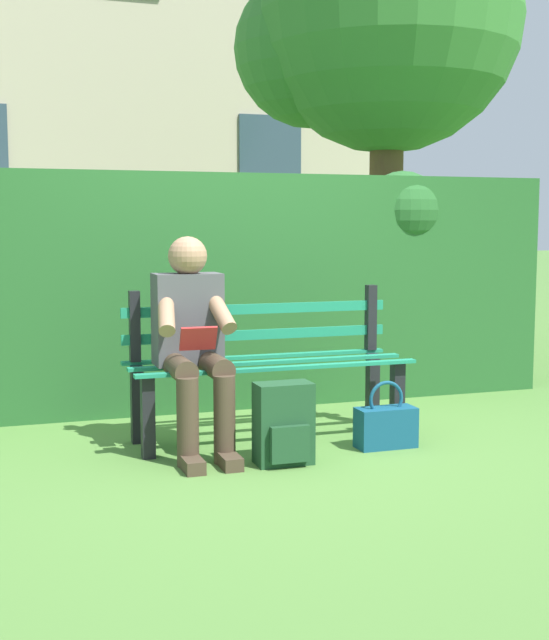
{
  "coord_description": "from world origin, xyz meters",
  "views": [
    {
      "loc": [
        1.56,
        4.74,
        1.28
      ],
      "look_at": [
        0.0,
        0.1,
        0.73
      ],
      "focal_mm": 48.24,
      "sensor_mm": 36.0,
      "label": 1
    }
  ],
  "objects_px": {
    "person_seated": "(193,337)",
    "handbag": "(386,426)",
    "tree": "(375,27)",
    "park_bench": "(266,365)",
    "backpack": "(284,424)"
  },
  "relations": [
    {
      "from": "backpack",
      "to": "handbag",
      "type": "bearing_deg",
      "value": -168.62
    },
    {
      "from": "person_seated",
      "to": "backpack",
      "type": "height_order",
      "value": "person_seated"
    },
    {
      "from": "handbag",
      "to": "backpack",
      "type": "bearing_deg",
      "value": 11.38
    },
    {
      "from": "tree",
      "to": "backpack",
      "type": "bearing_deg",
      "value": 58.29
    },
    {
      "from": "person_seated",
      "to": "tree",
      "type": "bearing_deg",
      "value": -130.01
    },
    {
      "from": "person_seated",
      "to": "handbag",
      "type": "distance_m",
      "value": 1.21
    },
    {
      "from": "tree",
      "to": "person_seated",
      "type": "bearing_deg",
      "value": 49.99
    },
    {
      "from": "person_seated",
      "to": "backpack",
      "type": "xyz_separation_m",
      "value": [
        -0.39,
        0.41,
        -0.43
      ]
    },
    {
      "from": "person_seated",
      "to": "handbag",
      "type": "bearing_deg",
      "value": 165.33
    },
    {
      "from": "park_bench",
      "to": "handbag",
      "type": "xyz_separation_m",
      "value": [
        -0.58,
        0.45,
        -0.31
      ]
    },
    {
      "from": "tree",
      "to": "park_bench",
      "type": "bearing_deg",
      "value": 54.37
    },
    {
      "from": "park_bench",
      "to": "handbag",
      "type": "distance_m",
      "value": 0.79
    },
    {
      "from": "tree",
      "to": "backpack",
      "type": "distance_m",
      "value": 4.87
    },
    {
      "from": "handbag",
      "to": "tree",
      "type": "bearing_deg",
      "value": -113.56
    },
    {
      "from": "person_seated",
      "to": "tree",
      "type": "distance_m",
      "value": 4.54
    }
  ]
}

